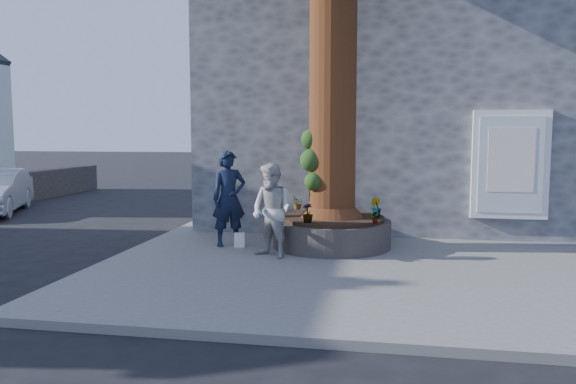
# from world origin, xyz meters

# --- Properties ---
(ground) EXTENTS (120.00, 120.00, 0.00)m
(ground) POSITION_xyz_m (0.00, 0.00, 0.00)
(ground) COLOR black
(ground) RESTS_ON ground
(pavement) EXTENTS (9.00, 8.00, 0.12)m
(pavement) POSITION_xyz_m (1.50, 1.00, 0.06)
(pavement) COLOR slate
(pavement) RESTS_ON ground
(yellow_line) EXTENTS (0.10, 30.00, 0.01)m
(yellow_line) POSITION_xyz_m (-3.05, 1.00, 0.00)
(yellow_line) COLOR yellow
(yellow_line) RESTS_ON ground
(stone_shop) EXTENTS (10.30, 8.30, 6.30)m
(stone_shop) POSITION_xyz_m (2.50, 7.20, 3.16)
(stone_shop) COLOR #505255
(stone_shop) RESTS_ON ground
(planter) EXTENTS (2.30, 2.30, 0.60)m
(planter) POSITION_xyz_m (0.80, 2.00, 0.41)
(planter) COLOR black
(planter) RESTS_ON pavement
(man) EXTENTS (0.82, 0.76, 1.88)m
(man) POSITION_xyz_m (-1.20, 1.72, 1.06)
(man) COLOR black
(man) RESTS_ON pavement
(woman) EXTENTS (1.03, 0.97, 1.68)m
(woman) POSITION_xyz_m (-0.15, 0.84, 0.96)
(woman) COLOR #B8B7B0
(woman) RESTS_ON pavement
(shopping_bag) EXTENTS (0.22, 0.16, 0.28)m
(shopping_bag) POSITION_xyz_m (-0.97, 1.63, 0.26)
(shopping_bag) COLOR white
(shopping_bag) RESTS_ON pavement
(plant_a) EXTENTS (0.21, 0.21, 0.34)m
(plant_a) POSITION_xyz_m (1.65, 1.15, 0.89)
(plant_a) COLOR gray
(plant_a) RESTS_ON planter
(plant_b) EXTENTS (0.29, 0.29, 0.39)m
(plant_b) POSITION_xyz_m (1.65, 1.99, 0.91)
(plant_b) COLOR gray
(plant_b) RESTS_ON planter
(plant_c) EXTENTS (0.28, 0.28, 0.35)m
(plant_c) POSITION_xyz_m (0.45, 1.15, 0.90)
(plant_c) COLOR gray
(plant_c) RESTS_ON planter
(plant_d) EXTENTS (0.32, 0.34, 0.30)m
(plant_d) POSITION_xyz_m (-0.01, 2.85, 0.87)
(plant_d) COLOR gray
(plant_d) RESTS_ON planter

